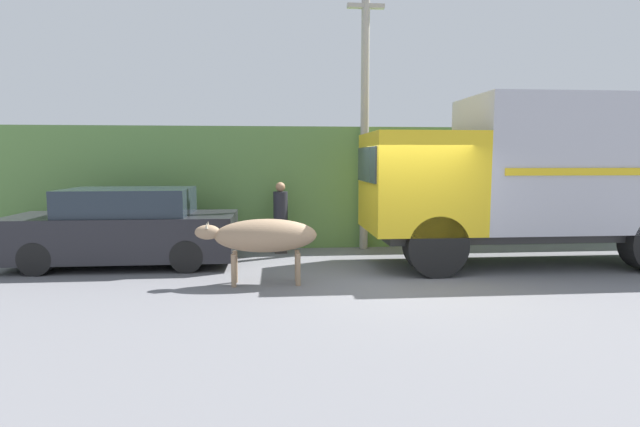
% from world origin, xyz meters
% --- Properties ---
extents(ground_plane, '(60.00, 60.00, 0.00)m').
position_xyz_m(ground_plane, '(0.00, 0.00, 0.00)').
color(ground_plane, slate).
extents(hillside_embankment, '(32.00, 6.36, 3.04)m').
position_xyz_m(hillside_embankment, '(0.00, 6.60, 1.52)').
color(hillside_embankment, '#608C47').
rests_on(hillside_embankment, ground_plane).
extents(building_backdrop, '(4.55, 2.70, 2.58)m').
position_xyz_m(building_backdrop, '(-2.71, 4.94, 1.31)').
color(building_backdrop, '#99ADB7').
rests_on(building_backdrop, ground_plane).
extents(cargo_truck, '(7.15, 2.23, 3.51)m').
position_xyz_m(cargo_truck, '(3.23, 1.02, 1.94)').
color(cargo_truck, '#2D2D2D').
rests_on(cargo_truck, ground_plane).
extents(brown_cow, '(2.16, 0.60, 1.18)m').
position_xyz_m(brown_cow, '(-2.61, -0.15, 0.87)').
color(brown_cow, '#9E7F60').
rests_on(brown_cow, ground_plane).
extents(parked_suv, '(4.62, 1.89, 1.63)m').
position_xyz_m(parked_suv, '(-5.55, 1.73, 0.79)').
color(parked_suv, '#232328').
rests_on(parked_suv, ground_plane).
extents(pedestrian_on_hill, '(0.36, 0.36, 1.70)m').
position_xyz_m(pedestrian_on_hill, '(-2.27, 2.81, 0.93)').
color(pedestrian_on_hill, '#38332D').
rests_on(pedestrian_on_hill, ground_plane).
extents(utility_pole, '(0.90, 0.20, 6.68)m').
position_xyz_m(utility_pole, '(-0.19, 3.24, 3.47)').
color(utility_pole, '#9E998E').
rests_on(utility_pole, ground_plane).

